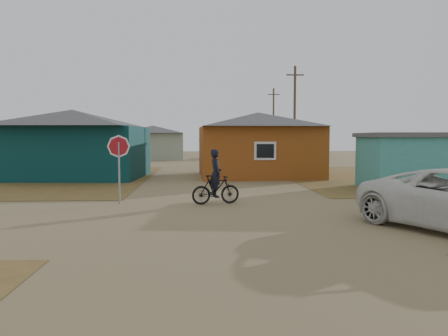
% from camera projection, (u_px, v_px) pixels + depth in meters
% --- Properties ---
extents(ground, '(120.00, 120.00, 0.00)m').
position_uv_depth(ground, '(236.00, 220.00, 12.77)').
color(ground, olive).
extents(grass_ne, '(20.00, 18.00, 0.00)m').
position_uv_depth(grass_ne, '(448.00, 176.00, 26.48)').
color(grass_ne, brown).
rests_on(grass_ne, ground).
extents(house_teal, '(8.93, 7.08, 4.00)m').
position_uv_depth(house_teal, '(73.00, 143.00, 25.61)').
color(house_teal, '#093031').
rests_on(house_teal, ground).
extents(house_yellow, '(7.72, 6.76, 3.90)m').
position_uv_depth(house_yellow, '(258.00, 143.00, 26.71)').
color(house_yellow, '#904716').
rests_on(house_yellow, ground).
extents(shed_turquoise, '(6.71, 4.93, 2.60)m').
position_uv_depth(shed_turquoise, '(434.00, 161.00, 19.67)').
color(shed_turquoise, teal).
rests_on(shed_turquoise, ground).
extents(house_pale_west, '(7.04, 6.15, 3.60)m').
position_uv_depth(house_pale_west, '(153.00, 142.00, 46.17)').
color(house_pale_west, gray).
rests_on(house_pale_west, ground).
extents(house_beige_east, '(6.95, 6.05, 3.60)m').
position_uv_depth(house_beige_east, '(291.00, 141.00, 53.02)').
color(house_beige_east, '#9D8C6F').
rests_on(house_beige_east, ground).
extents(house_pale_north, '(6.28, 5.81, 3.40)m').
position_uv_depth(house_pale_north, '(102.00, 142.00, 57.69)').
color(house_pale_north, gray).
rests_on(house_pale_north, ground).
extents(utility_pole_near, '(1.40, 0.20, 8.00)m').
position_uv_depth(utility_pole_near, '(295.00, 115.00, 34.74)').
color(utility_pole_near, brown).
rests_on(utility_pole_near, ground).
extents(utility_pole_far, '(1.40, 0.20, 8.00)m').
position_uv_depth(utility_pole_far, '(273.00, 122.00, 50.73)').
color(utility_pole_far, brown).
rests_on(utility_pole_far, ground).
extents(stop_sign, '(0.81, 0.12, 2.48)m').
position_uv_depth(stop_sign, '(119.00, 153.00, 15.62)').
color(stop_sign, gray).
rests_on(stop_sign, ground).
extents(cyclist, '(1.82, 0.88, 1.98)m').
position_uv_depth(cyclist, '(216.00, 184.00, 15.65)').
color(cyclist, black).
rests_on(cyclist, ground).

